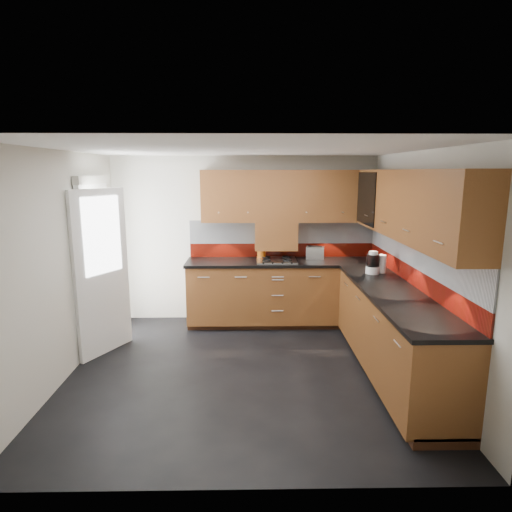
{
  "coord_description": "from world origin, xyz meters",
  "views": [
    {
      "loc": [
        0.06,
        -4.41,
        2.18
      ],
      "look_at": [
        0.15,
        0.65,
        1.18
      ],
      "focal_mm": 30.0,
      "sensor_mm": 36.0,
      "label": 1
    }
  ],
  "objects_px": {
    "utensil_pot": "(261,252)",
    "food_processor": "(373,263)",
    "toaster": "(315,253)",
    "gas_hob": "(276,260)"
  },
  "relations": [
    {
      "from": "utensil_pot",
      "to": "food_processor",
      "type": "distance_m",
      "value": 1.64
    },
    {
      "from": "toaster",
      "to": "food_processor",
      "type": "distance_m",
      "value": 1.08
    },
    {
      "from": "toaster",
      "to": "food_processor",
      "type": "xyz_separation_m",
      "value": [
        0.57,
        -0.92,
        0.04
      ]
    },
    {
      "from": "utensil_pot",
      "to": "toaster",
      "type": "relative_size",
      "value": 1.56
    },
    {
      "from": "utensil_pot",
      "to": "toaster",
      "type": "height_order",
      "value": "utensil_pot"
    },
    {
      "from": "food_processor",
      "to": "gas_hob",
      "type": "bearing_deg",
      "value": 146.25
    },
    {
      "from": "gas_hob",
      "to": "food_processor",
      "type": "xyz_separation_m",
      "value": [
        1.14,
        -0.76,
        0.11
      ]
    },
    {
      "from": "gas_hob",
      "to": "utensil_pot",
      "type": "bearing_deg",
      "value": 139.8
    },
    {
      "from": "utensil_pot",
      "to": "food_processor",
      "type": "height_order",
      "value": "utensil_pot"
    },
    {
      "from": "toaster",
      "to": "utensil_pot",
      "type": "bearing_deg",
      "value": 178.67
    }
  ]
}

